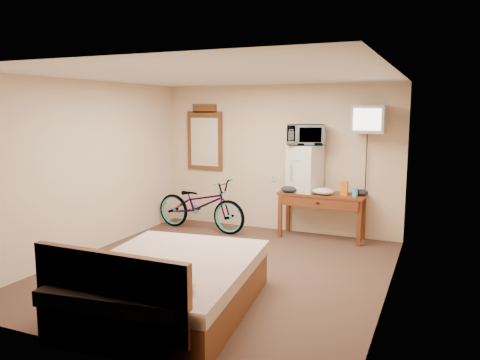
{
  "coord_description": "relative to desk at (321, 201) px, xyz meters",
  "views": [
    {
      "loc": [
        2.59,
        -5.29,
        2.09
      ],
      "look_at": [
        -0.01,
        0.68,
        1.1
      ],
      "focal_mm": 35.0,
      "sensor_mm": 36.0,
      "label": 1
    }
  ],
  "objects": [
    {
      "name": "room",
      "position": [
        -0.85,
        -2.0,
        0.62
      ],
      "size": [
        4.6,
        4.64,
        2.5
      ],
      "color": "#3C281E",
      "rests_on": "ground"
    },
    {
      "name": "desk",
      "position": [
        0.0,
        0.0,
        0.0
      ],
      "size": [
        1.39,
        0.57,
        0.75
      ],
      "color": "#622B15",
      "rests_on": "floor"
    },
    {
      "name": "mini_fridge",
      "position": [
        -0.3,
        0.06,
        0.5
      ],
      "size": [
        0.56,
        0.54,
        0.76
      ],
      "color": "silver",
      "rests_on": "desk"
    },
    {
      "name": "microwave",
      "position": [
        -0.3,
        0.06,
        1.05
      ],
      "size": [
        0.7,
        0.58,
        0.33
      ],
      "primitive_type": "imported",
      "rotation": [
        0.0,
        0.0,
        0.33
      ],
      "color": "silver",
      "rests_on": "mini_fridge"
    },
    {
      "name": "snack_bag",
      "position": [
        0.37,
        -0.03,
        0.23
      ],
      "size": [
        0.12,
        0.08,
        0.22
      ],
      "primitive_type": "cube",
      "rotation": [
        0.0,
        0.0,
        -0.12
      ],
      "color": "#D35F12",
      "rests_on": "desk"
    },
    {
      "name": "blue_cup",
      "position": [
        0.54,
        -0.05,
        0.19
      ],
      "size": [
        0.08,
        0.08,
        0.14
      ],
      "primitive_type": "cylinder",
      "color": "#45A8ED",
      "rests_on": "desk"
    },
    {
      "name": "cloth_cream",
      "position": [
        0.05,
        -0.1,
        0.17
      ],
      "size": [
        0.35,
        0.27,
        0.11
      ],
      "primitive_type": "ellipsoid",
      "color": "beige",
      "rests_on": "desk"
    },
    {
      "name": "cloth_dark_a",
      "position": [
        -0.5,
        -0.12,
        0.17
      ],
      "size": [
        0.28,
        0.21,
        0.11
      ],
      "primitive_type": "ellipsoid",
      "color": "black",
      "rests_on": "desk"
    },
    {
      "name": "cloth_dark_b",
      "position": [
        0.61,
        0.07,
        0.17
      ],
      "size": [
        0.22,
        0.18,
        0.1
      ],
      "primitive_type": "ellipsoid",
      "color": "black",
      "rests_on": "desk"
    },
    {
      "name": "crt_television",
      "position": [
        0.69,
        0.02,
        1.31
      ],
      "size": [
        0.48,
        0.58,
        0.42
      ],
      "color": "black",
      "rests_on": "room"
    },
    {
      "name": "wall_mirror",
      "position": [
        -2.25,
        0.27,
        0.93
      ],
      "size": [
        0.7,
        0.04,
        1.19
      ],
      "color": "brown",
      "rests_on": "room"
    },
    {
      "name": "bicycle",
      "position": [
        -2.05,
        -0.29,
        -0.18
      ],
      "size": [
        1.77,
        0.75,
        0.91
      ],
      "primitive_type": "imported",
      "rotation": [
        0.0,
        0.0,
        1.49
      ],
      "color": "black",
      "rests_on": "floor"
    },
    {
      "name": "bed",
      "position": [
        -0.79,
        -3.37,
        -0.34
      ],
      "size": [
        1.87,
        2.33,
        0.9
      ],
      "color": "brown",
      "rests_on": "floor"
    }
  ]
}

